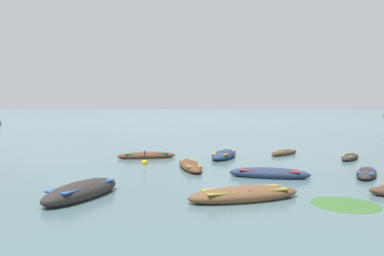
# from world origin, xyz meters

# --- Properties ---
(ground_plane) EXTENTS (6000.00, 6000.00, 0.00)m
(ground_plane) POSITION_xyz_m (0.00, 1500.00, 0.00)
(ground_plane) COLOR slate
(mountain_1) EXTENTS (2181.11, 2181.11, 617.33)m
(mountain_1) POSITION_xyz_m (-655.82, 2465.07, 308.66)
(mountain_1) COLOR slate
(mountain_1) RESTS_ON ground
(mountain_2) EXTENTS (2025.47, 2025.47, 610.42)m
(mountain_2) POSITION_xyz_m (310.90, 2091.73, 305.21)
(mountain_2) COLOR slate
(mountain_2) RESTS_ON ground
(rowboat_1) EXTENTS (4.11, 2.06, 0.59)m
(rowboat_1) POSITION_xyz_m (0.87, 13.37, 0.18)
(rowboat_1) COLOR navy
(rowboat_1) RESTS_ON ground
(rowboat_2) EXTENTS (2.63, 4.47, 0.65)m
(rowboat_2) POSITION_xyz_m (-0.74, 20.53, 0.20)
(rowboat_2) COLOR navy
(rowboat_2) RESTS_ON ground
(rowboat_3) EXTENTS (4.11, 1.88, 0.54)m
(rowboat_3) POSITION_xyz_m (-6.04, 20.37, 0.17)
(rowboat_3) COLOR brown
(rowboat_3) RESTS_ON ground
(rowboat_4) EXTENTS (2.50, 3.08, 0.46)m
(rowboat_4) POSITION_xyz_m (7.60, 19.79, 0.15)
(rowboat_4) COLOR #2D2826
(rowboat_4) RESTS_ON ground
(rowboat_5) EXTENTS (2.32, 3.18, 0.48)m
(rowboat_5) POSITION_xyz_m (5.75, 13.59, 0.15)
(rowboat_5) COLOR #2D2826
(rowboat_5) RESTS_ON ground
(rowboat_6) EXTENTS (2.77, 4.14, 0.78)m
(rowboat_6) POSITION_xyz_m (-7.12, 9.23, 0.24)
(rowboat_6) COLOR #2D2826
(rowboat_6) RESTS_ON ground
(rowboat_7) EXTENTS (1.82, 4.44, 0.54)m
(rowboat_7) POSITION_xyz_m (-3.04, 16.00, 0.17)
(rowboat_7) COLOR brown
(rowboat_7) RESTS_ON ground
(rowboat_8) EXTENTS (2.86, 2.94, 0.45)m
(rowboat_8) POSITION_xyz_m (3.80, 22.17, 0.14)
(rowboat_8) COLOR #4C3323
(rowboat_8) RESTS_ON ground
(rowboat_9) EXTENTS (4.59, 2.59, 0.63)m
(rowboat_9) POSITION_xyz_m (-1.00, 8.90, 0.20)
(rowboat_9) COLOR brown
(rowboat_9) RESTS_ON ground
(mooring_buoy) EXTENTS (0.38, 0.38, 0.93)m
(mooring_buoy) POSITION_xyz_m (-5.82, 17.64, 0.09)
(mooring_buoy) COLOR yellow
(mooring_buoy) RESTS_ON ground
(weed_patch_2) EXTENTS (3.19, 3.22, 0.14)m
(weed_patch_2) POSITION_xyz_m (2.45, 8.20, 0.00)
(weed_patch_2) COLOR #38662D
(weed_patch_2) RESTS_ON ground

